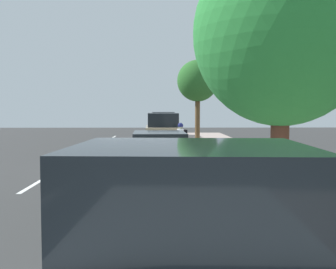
{
  "coord_description": "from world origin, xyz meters",
  "views": [
    {
      "loc": [
        0.91,
        -15.03,
        2.21
      ],
      "look_at": [
        1.26,
        4.89,
        0.98
      ],
      "focal_mm": 43.78,
      "sensor_mm": 36.0,
      "label": 1
    }
  ],
  "objects_px": {
    "parked_suv_silver_far": "(163,124)",
    "bicycle_at_curb": "(176,150)",
    "street_tree_mid_block": "(282,34)",
    "parked_suv_tan_mid": "(163,130)",
    "parked_sedan_grey_second": "(159,157)",
    "street_tree_far_end": "(198,81)",
    "cyclist_with_backpack": "(181,137)"
  },
  "relations": [
    {
      "from": "parked_suv_tan_mid",
      "to": "bicycle_at_curb",
      "type": "distance_m",
      "value": 5.02
    },
    {
      "from": "street_tree_mid_block",
      "to": "street_tree_far_end",
      "type": "distance_m",
      "value": 18.21
    },
    {
      "from": "parked_sedan_grey_second",
      "to": "street_tree_mid_block",
      "type": "distance_m",
      "value": 5.74
    },
    {
      "from": "parked_sedan_grey_second",
      "to": "cyclist_with_backpack",
      "type": "height_order",
      "value": "cyclist_with_backpack"
    },
    {
      "from": "parked_suv_tan_mid",
      "to": "cyclist_with_backpack",
      "type": "relative_size",
      "value": 2.95
    },
    {
      "from": "parked_sedan_grey_second",
      "to": "cyclist_with_backpack",
      "type": "relative_size",
      "value": 2.77
    },
    {
      "from": "parked_suv_tan_mid",
      "to": "cyclist_with_backpack",
      "type": "xyz_separation_m",
      "value": [
        0.8,
        -5.39,
        -0.05
      ]
    },
    {
      "from": "cyclist_with_backpack",
      "to": "street_tree_mid_block",
      "type": "bearing_deg",
      "value": -81.69
    },
    {
      "from": "parked_suv_tan_mid",
      "to": "parked_suv_silver_far",
      "type": "xyz_separation_m",
      "value": [
        0.08,
        8.56,
        0.0
      ]
    },
    {
      "from": "parked_sedan_grey_second",
      "to": "bicycle_at_curb",
      "type": "distance_m",
      "value": 6.19
    },
    {
      "from": "parked_suv_silver_far",
      "to": "cyclist_with_backpack",
      "type": "relative_size",
      "value": 2.94
    },
    {
      "from": "parked_suv_silver_far",
      "to": "street_tree_mid_block",
      "type": "xyz_separation_m",
      "value": [
        2.18,
        -23.95,
        2.65
      ]
    },
    {
      "from": "parked_sedan_grey_second",
      "to": "bicycle_at_curb",
      "type": "bearing_deg",
      "value": 83.26
    },
    {
      "from": "bicycle_at_curb",
      "to": "street_tree_mid_block",
      "type": "bearing_deg",
      "value": -80.83
    },
    {
      "from": "parked_suv_silver_far",
      "to": "street_tree_far_end",
      "type": "distance_m",
      "value": 6.83
    },
    {
      "from": "cyclist_with_backpack",
      "to": "parked_sedan_grey_second",
      "type": "bearing_deg",
      "value": -99.5
    },
    {
      "from": "parked_sedan_grey_second",
      "to": "parked_suv_silver_far",
      "type": "relative_size",
      "value": 0.94
    },
    {
      "from": "bicycle_at_curb",
      "to": "street_tree_mid_block",
      "type": "relative_size",
      "value": 0.32
    },
    {
      "from": "parked_suv_tan_mid",
      "to": "parked_suv_silver_far",
      "type": "distance_m",
      "value": 8.56
    },
    {
      "from": "street_tree_mid_block",
      "to": "parked_suv_tan_mid",
      "type": "bearing_deg",
      "value": 98.36
    },
    {
      "from": "cyclist_with_backpack",
      "to": "street_tree_mid_block",
      "type": "xyz_separation_m",
      "value": [
        1.46,
        -10.0,
        2.71
      ]
    },
    {
      "from": "parked_sedan_grey_second",
      "to": "street_tree_mid_block",
      "type": "bearing_deg",
      "value": -60.78
    },
    {
      "from": "bicycle_at_curb",
      "to": "street_tree_far_end",
      "type": "height_order",
      "value": "street_tree_far_end"
    },
    {
      "from": "parked_suv_silver_far",
      "to": "bicycle_at_curb",
      "type": "bearing_deg",
      "value": -87.9
    },
    {
      "from": "parked_sedan_grey_second",
      "to": "parked_suv_silver_far",
      "type": "xyz_separation_m",
      "value": [
        0.23,
        19.64,
        0.27
      ]
    },
    {
      "from": "bicycle_at_curb",
      "to": "street_tree_far_end",
      "type": "bearing_deg",
      "value": 77.73
    },
    {
      "from": "street_tree_far_end",
      "to": "bicycle_at_curb",
      "type": "bearing_deg",
      "value": -102.27
    },
    {
      "from": "parked_suv_silver_far",
      "to": "cyclist_with_backpack",
      "type": "xyz_separation_m",
      "value": [
        0.72,
        -13.95,
        -0.05
      ]
    },
    {
      "from": "street_tree_mid_block",
      "to": "cyclist_with_backpack",
      "type": "bearing_deg",
      "value": 98.31
    },
    {
      "from": "parked_sedan_grey_second",
      "to": "street_tree_mid_block",
      "type": "height_order",
      "value": "street_tree_mid_block"
    },
    {
      "from": "parked_sedan_grey_second",
      "to": "parked_suv_silver_far",
      "type": "bearing_deg",
      "value": 89.33
    },
    {
      "from": "street_tree_far_end",
      "to": "street_tree_mid_block",
      "type": "bearing_deg",
      "value": -90.0
    }
  ]
}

